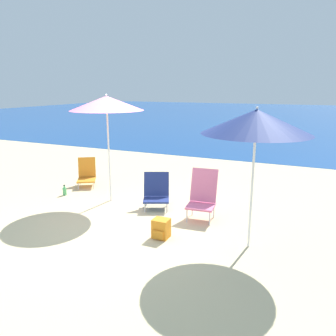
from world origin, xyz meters
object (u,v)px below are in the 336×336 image
at_px(beach_chair_navy, 156,191).
at_px(backpack_orange, 161,229).
at_px(beach_umbrella_pink, 107,103).
at_px(beach_chair_pink, 203,194).
at_px(water_bottle, 65,191).
at_px(beach_chair_orange, 87,174).
at_px(beach_umbrella_navy, 256,122).

bearing_deg(beach_chair_navy, backpack_orange, -85.08).
relative_size(beach_umbrella_pink, backpack_orange, 7.14).
xyz_separation_m(beach_chair_pink, backpack_orange, (-0.35, -1.09, -0.31)).
relative_size(beach_chair_navy, water_bottle, 2.94).
xyz_separation_m(beach_chair_orange, backpack_orange, (2.99, -1.93, -0.15)).
relative_size(beach_chair_orange, water_bottle, 2.89).
distance_m(beach_chair_pink, water_bottle, 3.34).
height_order(beach_umbrella_pink, water_bottle, beach_umbrella_pink).
bearing_deg(beach_chair_pink, beach_chair_orange, 160.31).
bearing_deg(water_bottle, beach_chair_pink, 0.13).
distance_m(beach_umbrella_navy, beach_chair_orange, 4.95).
bearing_deg(backpack_orange, beach_umbrella_pink, 146.03).
height_order(beach_chair_orange, beach_chair_navy, beach_chair_navy).
bearing_deg(backpack_orange, beach_chair_pink, 72.01).
xyz_separation_m(beach_chair_orange, beach_chair_pink, (3.34, -0.85, 0.16)).
distance_m(beach_umbrella_navy, beach_umbrella_pink, 3.31).
xyz_separation_m(beach_umbrella_navy, beach_chair_navy, (-2.07, 0.97, -1.60)).
bearing_deg(water_bottle, beach_umbrella_pink, 6.04).
distance_m(beach_chair_orange, beach_chair_navy, 2.40).
bearing_deg(beach_umbrella_pink, beach_chair_pink, -3.13).
bearing_deg(backpack_orange, beach_chair_navy, 119.09).
height_order(beach_chair_orange, water_bottle, beach_chair_orange).
distance_m(backpack_orange, water_bottle, 3.16).
bearing_deg(beach_umbrella_navy, beach_chair_pink, 141.58).
bearing_deg(beach_chair_orange, beach_chair_pink, -46.01).
bearing_deg(beach_chair_pink, beach_chair_navy, 166.34).
bearing_deg(backpack_orange, water_bottle, 159.99).
bearing_deg(water_bottle, beach_chair_navy, 3.95).
xyz_separation_m(beach_umbrella_pink, backpack_orange, (1.79, -1.21, -1.94)).
relative_size(beach_umbrella_pink, beach_chair_orange, 3.26).
bearing_deg(beach_umbrella_pink, backpack_orange, -33.97).
bearing_deg(beach_chair_orange, backpack_orange, -64.75).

